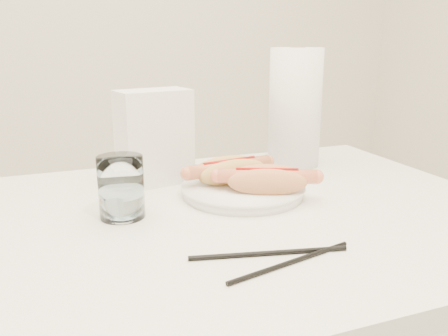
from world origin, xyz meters
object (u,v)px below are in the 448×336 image
object	(u,v)px
paper_towel_roll	(295,108)
table	(204,244)
napkin_box	(154,137)
plate	(243,191)
hotdog_left	(229,171)
hotdog_right	(267,180)
water_glass	(121,187)

from	to	relation	value
paper_towel_roll	table	bearing A→B (deg)	-142.12
napkin_box	paper_towel_roll	xyz separation A→B (m)	(0.37, 0.03, 0.04)
plate	hotdog_left	world-z (taller)	hotdog_left
paper_towel_roll	hotdog_right	bearing A→B (deg)	-128.89
table	paper_towel_roll	bearing A→B (deg)	37.88
plate	hotdog_right	world-z (taller)	hotdog_right
hotdog_right	napkin_box	world-z (taller)	napkin_box
hotdog_right	hotdog_left	bearing A→B (deg)	139.30
hotdog_left	paper_towel_roll	bearing A→B (deg)	23.60
hotdog_left	hotdog_right	distance (m)	0.10
plate	napkin_box	bearing A→B (deg)	133.32
table	hotdog_right	size ratio (longest dim) A/B	6.27
hotdog_left	paper_towel_roll	xyz separation A→B (m)	(0.24, 0.15, 0.10)
table	plate	size ratio (longest dim) A/B	4.83
water_glass	paper_towel_roll	size ratio (longest dim) A/B	0.39
table	paper_towel_roll	size ratio (longest dim) A/B	4.06
table	hotdog_left	bearing A→B (deg)	48.96
hotdog_left	paper_towel_roll	distance (m)	0.30
water_glass	paper_towel_roll	distance (m)	0.53
table	hotdog_right	world-z (taller)	hotdog_right
hotdog_right	water_glass	size ratio (longest dim) A/B	1.67
table	napkin_box	size ratio (longest dim) A/B	5.72
hotdog_left	napkin_box	size ratio (longest dim) A/B	0.95
hotdog_left	table	bearing A→B (deg)	-139.66
paper_towel_roll	hotdog_left	bearing A→B (deg)	-147.78
table	napkin_box	xyz separation A→B (m)	(-0.04, 0.23, 0.16)
hotdog_left	plate	bearing A→B (deg)	-73.96
table	hotdog_left	world-z (taller)	hotdog_left
water_glass	napkin_box	distance (m)	0.22
hotdog_left	hotdog_right	bearing A→B (deg)	-72.29
plate	water_glass	distance (m)	0.26
water_glass	paper_towel_roll	xyz separation A→B (m)	(0.48, 0.22, 0.09)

